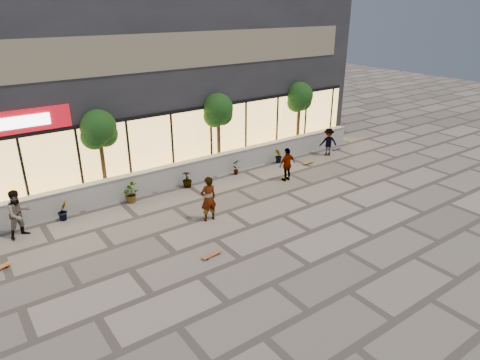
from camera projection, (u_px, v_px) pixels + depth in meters
ground at (278, 245)px, 15.29m from camera, size 80.00×80.00×0.00m
planter_wall at (183, 173)px, 20.35m from camera, size 22.00×0.42×1.04m
retail_building at (131, 78)px, 23.03m from camera, size 24.00×9.17×8.50m
shrub_b at (63, 211)px, 16.91m from camera, size 0.57×0.57×0.81m
shrub_c at (130, 194)px, 18.42m from camera, size 0.68×0.77×0.81m
shrub_d at (187, 179)px, 19.92m from camera, size 0.64×0.64×0.81m
shrub_e at (236, 167)px, 21.43m from camera, size 0.46×0.35×0.81m
shrub_f at (279, 156)px, 22.94m from camera, size 0.55×0.57×0.81m
tree_midwest at (99, 131)px, 18.04m from camera, size 1.60×1.50×3.92m
tree_mideast at (218, 112)px, 21.27m from camera, size 1.60×1.50×3.92m
tree_east at (300, 99)px, 24.23m from camera, size 1.60×1.50×3.92m
skater_center at (208, 199)px, 16.69m from camera, size 0.70×0.48×1.86m
skater_left at (19, 214)px, 15.52m from camera, size 1.07×0.95×1.85m
skater_right_near at (287, 164)px, 20.53m from camera, size 0.98×0.43×1.65m
skater_right_far at (328, 142)px, 24.01m from camera, size 1.16×0.98×1.56m
skateboard_center at (212, 254)px, 14.56m from camera, size 0.81×0.30×0.10m
skateboard_right_near at (308, 162)px, 22.95m from camera, size 0.79×0.29×0.09m
skateboard_right_far at (337, 148)px, 25.19m from camera, size 0.74×0.28×0.09m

